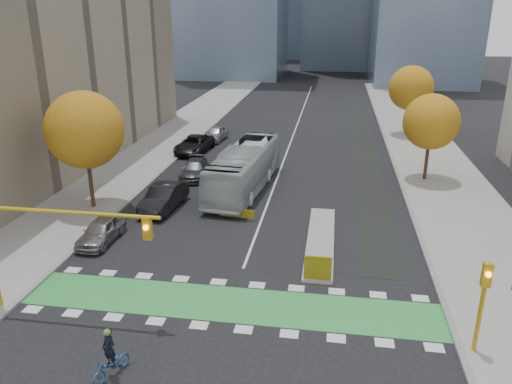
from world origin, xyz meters
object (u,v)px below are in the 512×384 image
(tree_east_near, at_px, (431,122))
(parked_car_c, at_px, (194,169))
(traffic_signal_east, at_px, (483,295))
(parked_car_d, at_px, (194,144))
(hazard_board, at_px, (318,268))
(parked_car_a, at_px, (101,231))
(traffic_signal_west, at_px, (40,233))
(cyclist, at_px, (111,361))
(parked_car_b, at_px, (164,197))
(parked_car_e, at_px, (216,133))
(tree_east_far, at_px, (411,88))
(tree_west, at_px, (85,130))
(bus, at_px, (245,168))

(tree_east_near, xyz_separation_m, parked_car_c, (-18.85, -2.11, -4.16))
(traffic_signal_east, height_order, parked_car_d, traffic_signal_east)
(tree_east_near, bearing_deg, hazard_board, -114.20)
(parked_car_a, distance_m, parked_car_d, 20.51)
(traffic_signal_west, height_order, cyclist, traffic_signal_west)
(traffic_signal_west, bearing_deg, cyclist, -38.28)
(tree_east_near, bearing_deg, parked_car_a, -144.36)
(traffic_signal_east, bearing_deg, hazard_board, 144.08)
(traffic_signal_east, bearing_deg, traffic_signal_west, -179.99)
(parked_car_d, bearing_deg, traffic_signal_east, -51.53)
(hazard_board, height_order, parked_car_b, parked_car_b)
(hazard_board, relative_size, traffic_signal_west, 0.16)
(hazard_board, bearing_deg, parked_car_b, 142.58)
(tree_east_near, xyz_separation_m, parked_car_e, (-20.01, 10.45, -4.09))
(parked_car_e, bearing_deg, cyclist, -77.28)
(tree_east_far, xyz_separation_m, traffic_signal_east, (-2.00, -38.51, -2.51))
(traffic_signal_west, xyz_separation_m, parked_car_e, (-0.08, 32.96, -3.26))
(parked_car_c, bearing_deg, tree_west, -128.78)
(parked_car_c, xyz_separation_m, parked_car_e, (-1.16, 12.56, 0.07))
(traffic_signal_west, bearing_deg, bus, 72.32)
(tree_east_far, relative_size, parked_car_e, 1.68)
(hazard_board, relative_size, parked_car_a, 0.33)
(parked_car_b, relative_size, parked_car_d, 0.90)
(parked_car_e, bearing_deg, parked_car_a, -86.69)
(hazard_board, height_order, parked_car_c, hazard_board)
(hazard_board, relative_size, traffic_signal_east, 0.34)
(parked_car_d, bearing_deg, tree_west, -97.41)
(parked_car_b, height_order, parked_car_e, parked_car_b)
(parked_car_c, bearing_deg, traffic_signal_east, -55.24)
(tree_west, xyz_separation_m, cyclist, (8.60, -16.09, -4.91))
(traffic_signal_east, xyz_separation_m, parked_car_c, (-17.35, 20.40, -2.03))
(tree_east_far, xyz_separation_m, bus, (-14.68, -20.46, -3.51))
(parked_car_d, height_order, parked_car_e, parked_car_d)
(traffic_signal_west, height_order, traffic_signal_east, traffic_signal_west)
(traffic_signal_east, xyz_separation_m, parked_car_a, (-19.50, 7.45, -2.02))
(hazard_board, height_order, tree_east_far, tree_east_far)
(tree_east_near, bearing_deg, parked_car_c, -173.61)
(bus, distance_m, parked_car_e, 16.04)
(tree_west, bearing_deg, parked_car_d, 79.01)
(cyclist, bearing_deg, parked_car_e, 119.44)
(tree_east_far, xyz_separation_m, cyclist, (-15.90, -42.09, -4.54))
(hazard_board, distance_m, parked_car_b, 13.89)
(parked_car_b, relative_size, parked_car_c, 1.08)
(bus, distance_m, parked_car_d, 12.07)
(traffic_signal_east, distance_m, parked_car_c, 26.85)
(tree_east_near, xyz_separation_m, traffic_signal_east, (-1.50, -22.51, -2.13))
(traffic_signal_east, bearing_deg, bus, 125.09)
(bus, bearing_deg, traffic_signal_west, -102.25)
(traffic_signal_east, bearing_deg, parked_car_d, 124.90)
(tree_east_near, height_order, traffic_signal_east, tree_east_near)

